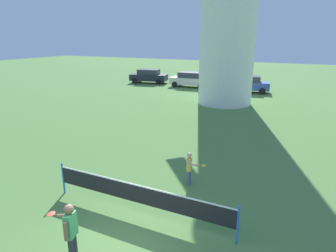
# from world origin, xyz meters

# --- Properties ---
(ground_plane) EXTENTS (120.00, 120.00, 0.00)m
(ground_plane) POSITION_xyz_m (0.00, 0.00, 0.00)
(ground_plane) COLOR #517F3D
(windmill) EXTENTS (8.28, 4.85, 15.81)m
(windmill) POSITION_xyz_m (-2.35, 17.97, 7.67)
(windmill) COLOR white
(windmill) RESTS_ON ground_plane
(tennis_net) EXTENTS (5.96, 0.06, 1.10)m
(tennis_net) POSITION_xyz_m (-0.32, 1.66, 0.69)
(tennis_net) COLOR blue
(tennis_net) RESTS_ON ground_plane
(player_near) EXTENTS (0.88, 0.49, 1.50)m
(player_near) POSITION_xyz_m (-0.72, -0.65, 0.85)
(player_near) COLOR #333338
(player_near) RESTS_ON ground_plane
(player_far) EXTENTS (0.76, 0.41, 1.23)m
(player_far) POSITION_xyz_m (0.34, 4.09, 0.70)
(player_far) COLOR slate
(player_far) RESTS_ON ground_plane
(stray_ball) EXTENTS (0.23, 0.23, 0.23)m
(stray_ball) POSITION_xyz_m (-4.00, 2.75, 0.12)
(stray_ball) COLOR yellow
(stray_ball) RESTS_ON ground_plane
(parked_car_black) EXTENTS (4.41, 2.51, 1.56)m
(parked_car_black) POSITION_xyz_m (-13.15, 24.81, 0.81)
(parked_car_black) COLOR #1E232D
(parked_car_black) RESTS_ON ground_plane
(parked_car_cream) EXTENTS (4.28, 2.10, 1.56)m
(parked_car_cream) POSITION_xyz_m (-7.82, 24.26, 0.81)
(parked_car_cream) COLOR silver
(parked_car_cream) RESTS_ON ground_plane
(parked_car_blue) EXTENTS (4.17, 2.40, 1.56)m
(parked_car_blue) POSITION_xyz_m (-1.72, 23.84, 0.81)
(parked_car_blue) COLOR #334C99
(parked_car_blue) RESTS_ON ground_plane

